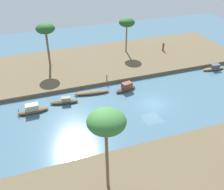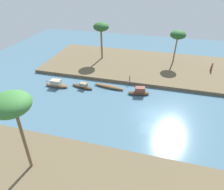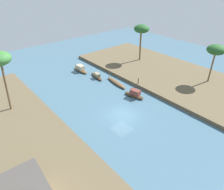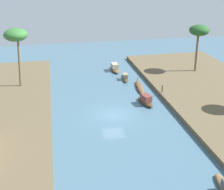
# 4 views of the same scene
# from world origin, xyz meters

# --- Properties ---
(river_water) EXTENTS (74.13, 74.13, 0.00)m
(river_water) POSITION_xyz_m (0.00, 0.00, 0.00)
(river_water) COLOR #476B7F
(river_water) RESTS_ON ground
(sampan_with_tall_canopy) EXTENTS (3.96, 1.19, 1.25)m
(sampan_with_tall_canopy) POSITION_xyz_m (15.71, -3.45, 0.48)
(sampan_with_tall_canopy) COLOR brown
(sampan_with_tall_canopy) RESTS_ON river_water
(sampan_downstream_large) EXTENTS (3.92, 1.46, 0.96)m
(sampan_downstream_large) POSITION_xyz_m (11.39, -4.18, 0.33)
(sampan_downstream_large) COLOR #47331E
(sampan_downstream_large) RESTS_ON river_water
(sampan_open_hull) EXTENTS (3.49, 1.71, 1.26)m
(sampan_open_hull) POSITION_xyz_m (2.16, -4.56, 0.48)
(sampan_open_hull) COLOR #47331E
(sampan_open_hull) RESTS_ON river_water
(sampan_midstream) EXTENTS (5.27, 1.52, 0.95)m
(sampan_midstream) POSITION_xyz_m (7.22, -5.30, 0.22)
(sampan_midstream) COLOR brown
(sampan_midstream) RESTS_ON river_water
(mooring_post) EXTENTS (0.14, 0.14, 0.97)m
(mooring_post) POSITION_xyz_m (4.20, -7.48, 1.02)
(mooring_post) COLOR #4C3823
(mooring_post) RESTS_ON riverbank_left
(palm_tree_left_far) EXTENTS (3.05, 3.05, 7.33)m
(palm_tree_left_far) POSITION_xyz_m (11.63, -15.77, 6.86)
(palm_tree_left_far) COLOR brown
(palm_tree_left_far) RESTS_ON riverbank_left
(palm_tree_right_short) EXTENTS (3.11, 3.11, 8.03)m
(palm_tree_right_short) POSITION_xyz_m (10.37, 11.01, 7.60)
(palm_tree_right_short) COLOR brown
(palm_tree_right_short) RESTS_ON riverbank_right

